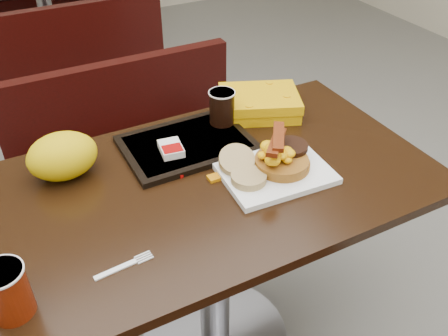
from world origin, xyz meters
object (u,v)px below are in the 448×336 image
pancake_stack (282,162)px  coffee_cup_near (7,292)px  table_far (47,17)px  paper_bag (62,156)px  bench_near_n (140,161)px  tray (187,144)px  bench_far_s (72,56)px  table_near (214,272)px  knife (277,166)px  hashbrown_sleeve_left (171,149)px  clamshell (259,103)px  platter (275,172)px  fork (116,270)px  coffee_cup_far (222,107)px

pancake_stack → coffee_cup_near: size_ratio=1.30×
table_far → paper_bag: 2.47m
bench_near_n → tray: (0.00, -0.53, 0.40)m
table_far → coffee_cup_near: size_ratio=10.30×
bench_far_s → coffee_cup_near: size_ratio=8.58×
table_near → knife: size_ratio=6.96×
table_near → table_far: 2.60m
coffee_cup_near → knife: size_ratio=0.68×
hashbrown_sleeve_left → clamshell: clamshell is taller
platter → pancake_stack: 0.03m
coffee_cup_near → knife: coffee_cup_near is taller
bench_far_s → fork: size_ratio=7.45×
table_near → coffee_cup_far: bearing=57.1°
pancake_stack → fork: pancake_stack is taller
paper_bag → coffee_cup_near: bearing=-116.0°
coffee_cup_near → knife: 0.75m
table_far → tray: size_ratio=3.25×
platter → fork: bearing=-161.7°
table_near → paper_bag: size_ratio=6.47×
fork → paper_bag: paper_bag is taller
knife → paper_bag: size_ratio=0.93×
bench_far_s → paper_bag: bearing=-101.4°
table_far → paper_bag: bearing=-98.2°
bench_near_n → platter: size_ratio=3.48×
platter → knife: platter is taller
tray → fork: bearing=-132.5°
bench_near_n → platter: platter is taller
table_near → table_far: (0.00, 2.60, 0.00)m
hashbrown_sleeve_left → pancake_stack: bearing=-32.4°
coffee_cup_near → paper_bag: size_ratio=0.63×
platter → table_near: bearing=161.8°
pancake_stack → tray: 0.29m
fork → clamshell: 0.76m
paper_bag → bench_far_s: bearing=78.6°
paper_bag → table_far: bearing=81.8°
fork → tray: bearing=42.7°
table_near → hashbrown_sleeve_left: bearing=112.2°
bench_far_s → fork: fork is taller
tray → knife: bearing=-48.6°
coffee_cup_near → table_near: bearing=20.7°
bench_near_n → pancake_stack: pancake_stack is taller
table_near → clamshell: size_ratio=4.80×
bench_far_s → table_near: bearing=-90.0°
table_near → hashbrown_sleeve_left: hashbrown_sleeve_left is taller
coffee_cup_near → clamshell: coffee_cup_near is taller
pancake_stack → table_far: bearing=93.9°
coffee_cup_far → clamshell: coffee_cup_far is taller
platter → fork: (-0.49, -0.13, -0.01)m
tray → hashbrown_sleeve_left: size_ratio=4.48×
hashbrown_sleeve_left → coffee_cup_far: size_ratio=0.78×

